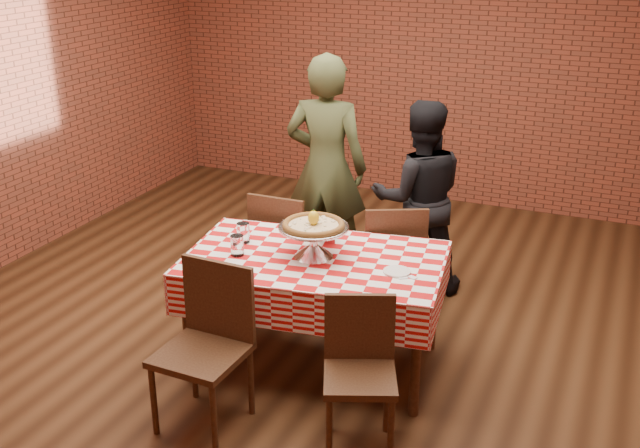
# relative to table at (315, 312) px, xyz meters

# --- Properties ---
(ground) EXTENTS (6.00, 6.00, 0.00)m
(ground) POSITION_rel_table_xyz_m (-0.24, 0.42, -0.38)
(ground) COLOR black
(ground) RESTS_ON ground
(back_wall) EXTENTS (5.50, 0.00, 5.50)m
(back_wall) POSITION_rel_table_xyz_m (-0.24, 3.42, 1.08)
(back_wall) COLOR brown
(back_wall) RESTS_ON ground
(table) EXTENTS (1.68, 1.15, 0.75)m
(table) POSITION_rel_table_xyz_m (0.00, 0.00, 0.00)
(table) COLOR #462D19
(table) RESTS_ON ground
(tablecloth) EXTENTS (1.72, 1.19, 0.27)m
(tablecloth) POSITION_rel_table_xyz_m (0.00, 0.00, 0.25)
(tablecloth) COLOR red
(tablecloth) RESTS_ON table
(pizza_stand) EXTENTS (0.60, 0.60, 0.20)m
(pizza_stand) POSITION_rel_table_xyz_m (-0.01, 0.01, 0.48)
(pizza_stand) COLOR silver
(pizza_stand) RESTS_ON tablecloth
(pizza) EXTENTS (0.52, 0.52, 0.03)m
(pizza) POSITION_rel_table_xyz_m (-0.01, 0.01, 0.59)
(pizza) COLOR beige
(pizza) RESTS_ON pizza_stand
(lemon) EXTENTS (0.09, 0.09, 0.09)m
(lemon) POSITION_rel_table_xyz_m (-0.01, 0.01, 0.64)
(lemon) COLOR yellow
(lemon) RESTS_ON pizza
(water_glass_left) EXTENTS (0.09, 0.09, 0.13)m
(water_glass_left) POSITION_rel_table_xyz_m (-0.45, -0.16, 0.45)
(water_glass_left) COLOR white
(water_glass_left) RESTS_ON tablecloth
(water_glass_right) EXTENTS (0.09, 0.09, 0.13)m
(water_glass_right) POSITION_rel_table_xyz_m (-0.52, 0.04, 0.45)
(water_glass_right) COLOR white
(water_glass_right) RESTS_ON tablecloth
(side_plate) EXTENTS (0.18, 0.18, 0.01)m
(side_plate) POSITION_rel_table_xyz_m (0.53, -0.01, 0.39)
(side_plate) COLOR white
(side_plate) RESTS_ON tablecloth
(sweetener_packet_a) EXTENTS (0.06, 0.06, 0.00)m
(sweetener_packet_a) POSITION_rel_table_xyz_m (0.59, -0.07, 0.39)
(sweetener_packet_a) COLOR white
(sweetener_packet_a) RESTS_ON tablecloth
(sweetener_packet_b) EXTENTS (0.06, 0.05, 0.00)m
(sweetener_packet_b) POSITION_rel_table_xyz_m (0.64, -0.05, 0.39)
(sweetener_packet_b) COLOR white
(sweetener_packet_b) RESTS_ON tablecloth
(condiment_caddy) EXTENTS (0.12, 0.10, 0.15)m
(condiment_caddy) POSITION_rel_table_xyz_m (-0.02, 0.27, 0.46)
(condiment_caddy) COLOR silver
(condiment_caddy) RESTS_ON tablecloth
(chair_near_left) EXTENTS (0.47, 0.47, 0.93)m
(chair_near_left) POSITION_rel_table_xyz_m (-0.33, -0.83, 0.09)
(chair_near_left) COLOR #462D19
(chair_near_left) RESTS_ON ground
(chair_near_right) EXTENTS (0.49, 0.49, 0.86)m
(chair_near_right) POSITION_rel_table_xyz_m (0.56, -0.70, 0.05)
(chair_near_right) COLOR #462D19
(chair_near_right) RESTS_ON ground
(chair_far_left) EXTENTS (0.43, 0.43, 0.91)m
(chair_far_left) POSITION_rel_table_xyz_m (-0.52, 0.70, 0.08)
(chair_far_left) COLOR #462D19
(chair_far_left) RESTS_ON ground
(chair_far_right) EXTENTS (0.57, 0.57, 0.90)m
(chair_far_right) POSITION_rel_table_xyz_m (0.25, 0.79, 0.08)
(chair_far_right) COLOR #462D19
(chair_far_right) RESTS_ON ground
(diner_olive) EXTENTS (0.69, 0.49, 1.78)m
(diner_olive) POSITION_rel_table_xyz_m (-0.48, 1.33, 0.52)
(diner_olive) COLOR #3D4426
(diner_olive) RESTS_ON ground
(diner_black) EXTENTS (0.89, 0.81, 1.49)m
(diner_black) POSITION_rel_table_xyz_m (0.28, 1.33, 0.37)
(diner_black) COLOR black
(diner_black) RESTS_ON ground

